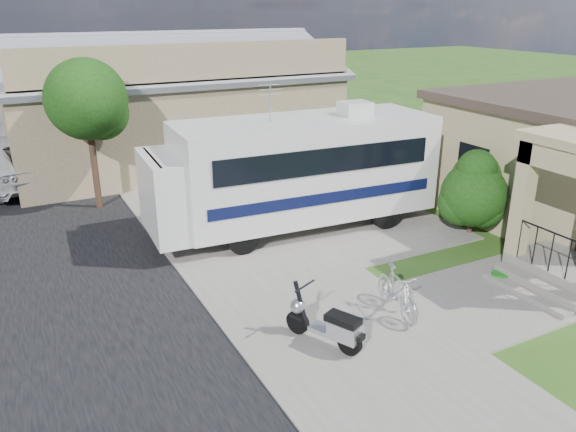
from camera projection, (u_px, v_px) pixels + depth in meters
name	position (u px, v px, depth m)	size (l,w,h in m)	color
ground	(364.00, 307.00, 11.84)	(120.00, 120.00, 0.00)	#264813
sidewalk_slab	(177.00, 185.00, 19.69)	(4.00, 80.00, 0.06)	#65635B
driveway_slab	(317.00, 224.00, 16.21)	(7.00, 6.00, 0.05)	#65635B
walk_slab	(503.00, 294.00, 12.30)	(4.00, 3.00, 0.05)	#65635B
warehouse	(168.00, 110.00, 22.72)	(12.50, 8.40, 5.04)	brown
street_tree_a	(90.00, 103.00, 16.60)	(2.44, 2.40, 4.58)	black
street_tree_b	(51.00, 67.00, 24.84)	(2.44, 2.40, 4.73)	black
street_tree_c	(35.00, 58.00, 32.41)	(2.44, 2.40, 4.42)	black
motorhome	(295.00, 169.00, 15.40)	(8.07, 2.96, 4.07)	beige
shrub	(474.00, 191.00, 15.27)	(1.95, 1.86, 2.39)	black
scooter	(329.00, 325.00, 10.25)	(0.93, 1.57, 1.09)	black
bicycle	(397.00, 294.00, 11.35)	(0.46, 1.62, 0.97)	#B3B4BB
pickup_truck	(19.00, 158.00, 19.93)	(2.89, 6.26, 1.74)	silver
garden_hose	(500.00, 278.00, 12.91)	(0.39, 0.39, 0.17)	#166E17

